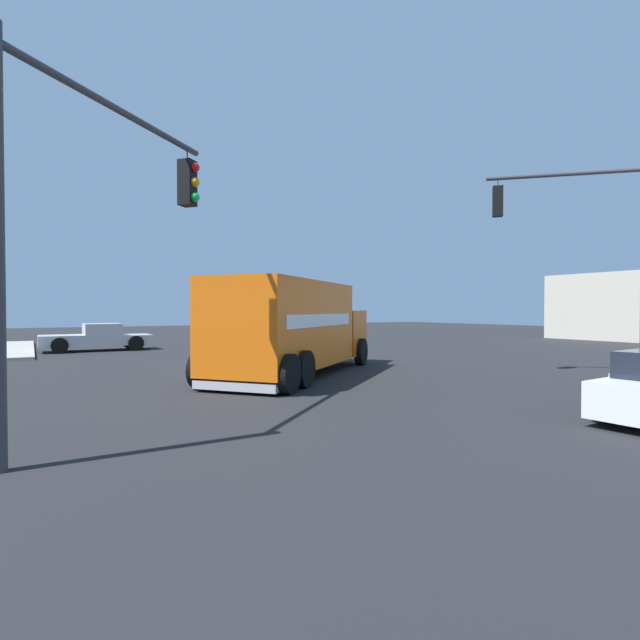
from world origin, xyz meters
TOP-DOWN VIEW (x-y plane):
  - ground_plane at (0.00, 0.00)m, footprint 100.00×100.00m
  - delivery_truck at (2.03, -0.42)m, footprint 7.31×8.08m
  - traffic_light_primary at (7.33, -6.80)m, footprint 3.26×3.63m
  - traffic_light_secondary at (7.17, 7.13)m, footprint 3.29×3.35m
  - pickup_silver at (-11.37, -4.68)m, footprint 2.26×5.20m

SIDE VIEW (x-z plane):
  - ground_plane at x=0.00m, z-range 0.00..0.00m
  - pickup_silver at x=-11.37m, z-range 0.04..1.42m
  - delivery_truck at x=2.03m, z-range 0.06..2.99m
  - traffic_light_primary at x=7.33m, z-range 0.94..6.64m
  - traffic_light_secondary at x=7.17m, z-range 1.14..7.48m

